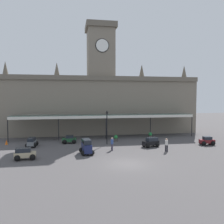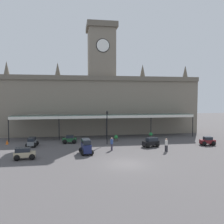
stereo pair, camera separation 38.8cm
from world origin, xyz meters
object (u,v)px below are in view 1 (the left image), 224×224
car_beige_estate (25,154)px  car_navy_van (87,147)px  pedestrian_beside_cars (167,144)px  victorian_lamppost (107,123)px  car_black_estate (151,143)px  traffic_cone (6,142)px  pedestrian_crossing_forecourt (112,143)px  car_green_sedan (69,140)px  planter_forecourt_centre (150,135)px  car_grey_estate (32,143)px  car_maroon_sedan (207,141)px  planter_near_kerb (116,138)px

car_beige_estate → car_navy_van: car_navy_van is taller
pedestrian_beside_cars → victorian_lamppost: 9.12m
car_black_estate → car_navy_van: size_ratio=0.97×
traffic_cone → pedestrian_crossing_forecourt: bearing=-23.6°
pedestrian_beside_cars → victorian_lamppost: (-6.58, 5.95, 2.11)m
car_green_sedan → planter_forecourt_centre: car_green_sedan is taller
pedestrian_beside_cars → planter_forecourt_centre: size_ratio=1.74×
car_green_sedan → car_beige_estate: 9.61m
car_black_estate → pedestrian_crossing_forecourt: 5.74m
traffic_cone → car_grey_estate: bearing=-29.6°
car_beige_estate → car_green_sedan: bearing=60.7°
pedestrian_crossing_forecourt → planter_forecourt_centre: 11.07m
car_maroon_sedan → traffic_cone: 28.59m
car_maroon_sedan → car_grey_estate: size_ratio=0.93×
pedestrian_beside_cars → planter_near_kerb: 9.31m
car_grey_estate → car_black_estate: bearing=-10.2°
car_beige_estate → pedestrian_beside_cars: 16.66m
car_navy_van → planter_near_kerb: car_navy_van is taller
car_beige_estate → traffic_cone: (-4.16, 8.97, -0.20)m
car_black_estate → car_navy_van: bearing=-164.3°
car_beige_estate → car_navy_van: size_ratio=0.94×
car_black_estate → victorian_lamppost: (-5.64, 2.89, 2.45)m
car_grey_estate → planter_near_kerb: (12.07, 1.98, -0.07)m
car_maroon_sedan → victorian_lamppost: (-13.90, 3.03, 2.52)m
car_maroon_sedan → car_grey_estate: bearing=172.9°
car_grey_estate → car_navy_van: 8.91m
car_green_sedan → victorian_lamppost: victorian_lamppost is taller
pedestrian_crossing_forecourt → planter_forecourt_centre: bearing=45.0°
car_grey_estate → car_navy_van: (7.10, -5.38, 0.24)m
car_black_estate → planter_forecourt_centre: bearing=71.5°
car_grey_estate → car_navy_van: size_ratio=0.92×
car_navy_van → planter_near_kerb: 8.89m
car_green_sedan → planter_forecourt_centre: bearing=9.4°
car_grey_estate → pedestrian_crossing_forecourt: 11.19m
car_maroon_sedan → pedestrian_beside_cars: bearing=-158.3°
car_beige_estate → planter_near_kerb: car_beige_estate is taller
car_black_estate → pedestrian_crossing_forecourt: size_ratio=1.44×
car_black_estate → pedestrian_crossing_forecourt: bearing=-168.1°
car_black_estate → planter_near_kerb: 6.26m
car_black_estate → planter_forecourt_centre: size_ratio=2.51×
car_black_estate → victorian_lamppost: bearing=152.9°
car_maroon_sedan → car_beige_estate: (-23.96, -3.79, 0.06)m
car_green_sedan → planter_near_kerb: 7.04m
car_beige_estate → pedestrian_crossing_forecourt: 10.46m
planter_forecourt_centre → planter_near_kerb: bearing=-163.9°
car_grey_estate → planter_near_kerb: bearing=9.3°
car_navy_van → traffic_cone: car_navy_van is taller
traffic_cone → planter_near_kerb: bearing=-0.7°
pedestrian_crossing_forecourt → traffic_cone: bearing=156.4°
traffic_cone → planter_forecourt_centre: planter_forecourt_centre is taller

